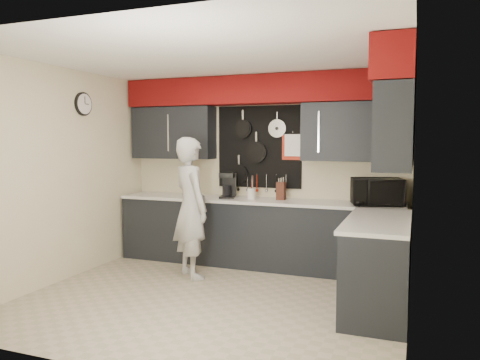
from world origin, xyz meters
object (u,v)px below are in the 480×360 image
at_px(microwave, 377,192).
at_px(knife_block, 281,191).
at_px(coffee_maker, 228,185).
at_px(utensil_crock, 251,194).
at_px(person, 191,208).

height_order(microwave, knife_block, microwave).
bearing_deg(coffee_maker, utensil_crock, -13.06).
relative_size(microwave, utensil_crock, 4.06).
distance_m(microwave, utensil_crock, 1.65).
xyz_separation_m(knife_block, coffee_maker, (-0.74, -0.07, 0.06)).
height_order(utensil_crock, person, person).
distance_m(knife_block, person, 1.26).
height_order(utensil_crock, coffee_maker, coffee_maker).
distance_m(utensil_crock, coffee_maker, 0.36).
bearing_deg(utensil_crock, person, -125.01).
relative_size(utensil_crock, person, 0.08).
relative_size(microwave, knife_block, 2.51).
distance_m(utensil_crock, person, 0.94).
relative_size(knife_block, person, 0.14).
bearing_deg(coffee_maker, microwave, -13.82).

